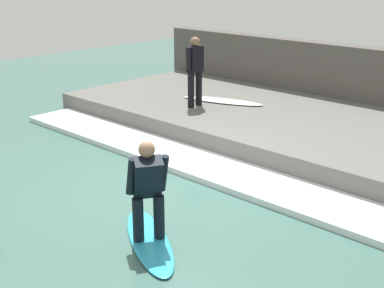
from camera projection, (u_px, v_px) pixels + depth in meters
The scene contains 8 objects.
ground_plane at pixel (169, 191), 9.06m from camera, with size 28.00×28.00×0.00m, color #426B60.
concrete_ledge at pixel (298, 128), 11.72m from camera, with size 4.40×11.57×0.46m, color #66635E.
back_wall at pixel (354, 82), 13.20m from camera, with size 0.50×12.15×1.76m, color #544F49.
wave_foam_crest at pixel (215, 169), 9.85m from camera, with size 1.18×10.99×0.11m, color silver.
surfboard_riding at pixel (149, 240), 7.38m from camera, with size 1.45×1.97×0.06m.
surfer_riding at pixel (148, 186), 7.12m from camera, with size 0.54×0.55×1.41m.
surfer_waiting_near at pixel (195, 68), 12.35m from camera, with size 0.55×0.26×1.62m.
surfboard_waiting_near at pixel (222, 101), 13.02m from camera, with size 1.10×2.10×0.06m.
Camera 1 is at (-5.79, -6.00, 3.66)m, focal length 50.00 mm.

